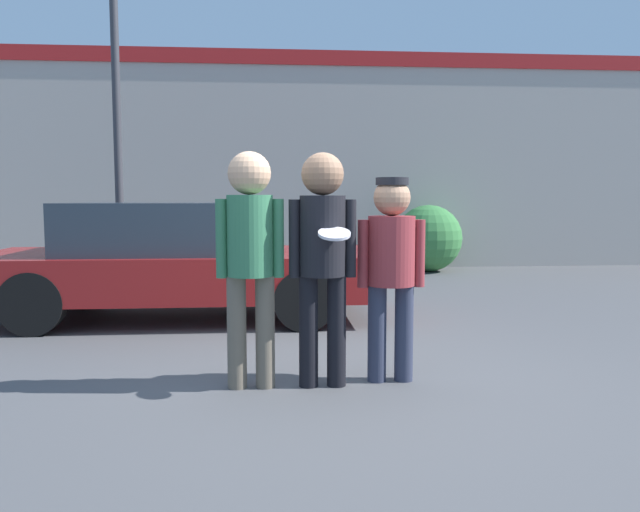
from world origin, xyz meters
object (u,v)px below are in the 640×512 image
(street_lamp, at_px, (133,50))
(shrub, at_px, (428,238))
(person_left, at_px, (250,246))
(parked_car_near, at_px, (178,260))
(person_middle_with_frisbee, at_px, (323,246))
(person_right, at_px, (391,260))

(street_lamp, relative_size, shrub, 4.43)
(person_left, bearing_deg, parked_car_near, 108.31)
(person_left, xyz_separation_m, street_lamp, (-1.83, 4.78, 2.53))
(parked_car_near, distance_m, street_lamp, 3.57)
(person_middle_with_frisbee, height_order, person_right, person_middle_with_frisbee)
(person_middle_with_frisbee, relative_size, parked_car_near, 0.39)
(person_right, bearing_deg, street_lamp, 122.14)
(parked_car_near, height_order, shrub, parked_car_near)
(person_left, bearing_deg, street_lamp, 110.95)
(person_right, relative_size, shrub, 1.23)
(person_middle_with_frisbee, relative_size, person_right, 1.11)
(person_left, height_order, street_lamp, street_lamp)
(person_left, bearing_deg, person_right, 4.44)
(person_middle_with_frisbee, height_order, shrub, person_middle_with_frisbee)
(person_left, relative_size, person_right, 1.12)
(person_middle_with_frisbee, bearing_deg, parked_car_near, 117.56)
(parked_car_near, relative_size, street_lamp, 0.80)
(person_left, distance_m, shrub, 8.13)
(person_middle_with_frisbee, height_order, street_lamp, street_lamp)
(person_right, distance_m, shrub, 7.66)
(person_left, height_order, person_right, person_left)
(person_left, xyz_separation_m, person_right, (1.12, 0.09, -0.12))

